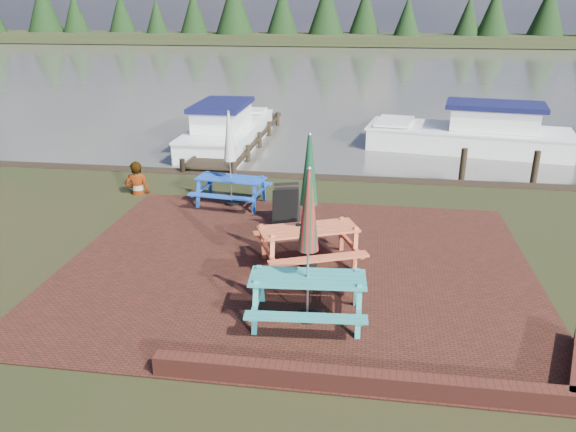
# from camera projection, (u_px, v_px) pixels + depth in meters

# --- Properties ---
(ground) EXTENTS (120.00, 120.00, 0.00)m
(ground) POSITION_uv_depth(u_px,v_px,m) (289.00, 291.00, 10.01)
(ground) COLOR black
(ground) RESTS_ON ground
(paving) EXTENTS (9.00, 7.50, 0.02)m
(paving) POSITION_uv_depth(u_px,v_px,m) (297.00, 266.00, 10.93)
(paving) COLOR #331910
(paving) RESTS_ON ground
(brick_wall) EXTENTS (6.21, 1.79, 0.30)m
(brick_wall) POSITION_uv_depth(u_px,v_px,m) (423.00, 379.00, 7.43)
(brick_wall) COLOR #4C1E16
(brick_wall) RESTS_ON ground
(water) EXTENTS (120.00, 60.00, 0.02)m
(water) POSITION_uv_depth(u_px,v_px,m) (357.00, 68.00, 44.22)
(water) COLOR #46443C
(water) RESTS_ON ground
(far_treeline) EXTENTS (120.00, 10.00, 8.10)m
(far_treeline) POSITION_uv_depth(u_px,v_px,m) (365.00, 16.00, 69.86)
(far_treeline) COLOR black
(far_treeline) RESTS_ON ground
(picnic_table_teal) EXTENTS (1.95, 1.76, 2.54)m
(picnic_table_teal) POSITION_uv_depth(u_px,v_px,m) (308.00, 270.00, 8.78)
(picnic_table_teal) COLOR teal
(picnic_table_teal) RESTS_ON ground
(picnic_table_red) EXTENTS (2.37, 2.25, 2.60)m
(picnic_table_red) POSITION_uv_depth(u_px,v_px,m) (309.00, 222.00, 10.65)
(picnic_table_red) COLOR #D45C36
(picnic_table_red) RESTS_ON ground
(picnic_table_blue) EXTENTS (1.89, 1.73, 2.37)m
(picnic_table_blue) POSITION_uv_depth(u_px,v_px,m) (231.00, 173.00, 13.98)
(picnic_table_blue) COLOR #1747B0
(picnic_table_blue) RESTS_ON ground
(chalkboard) EXTENTS (0.62, 0.71, 0.93)m
(chalkboard) POSITION_uv_depth(u_px,v_px,m) (286.00, 205.00, 12.85)
(chalkboard) COLOR black
(chalkboard) RESTS_ON ground
(jetty) EXTENTS (1.76, 9.08, 1.00)m
(jetty) POSITION_uv_depth(u_px,v_px,m) (240.00, 138.00, 20.87)
(jetty) COLOR black
(jetty) RESTS_ON ground
(boat_jetty) EXTENTS (2.25, 6.48, 1.88)m
(boat_jetty) POSITION_uv_depth(u_px,v_px,m) (227.00, 131.00, 20.72)
(boat_jetty) COLOR white
(boat_jetty) RESTS_ON ground
(boat_near) EXTENTS (7.35, 3.55, 1.91)m
(boat_near) POSITION_uv_depth(u_px,v_px,m) (472.00, 135.00, 20.11)
(boat_near) COLOR white
(boat_near) RESTS_ON ground
(person) EXTENTS (0.74, 0.57, 1.79)m
(person) POSITION_uv_depth(u_px,v_px,m) (135.00, 162.00, 14.75)
(person) COLOR gray
(person) RESTS_ON ground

